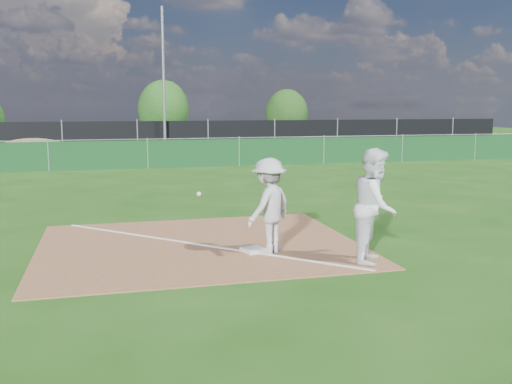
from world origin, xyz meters
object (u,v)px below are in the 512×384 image
runner (375,206)px  car_right (217,136)px  light_pole (164,81)px  tree_mid (164,109)px  tree_right (287,114)px  play_at_first (269,206)px  car_mid (133,135)px  car_left (1,136)px  first_base (253,250)px

runner → car_right: (2.56, 27.81, -0.25)m
light_pole → tree_mid: size_ratio=1.74×
car_right → runner: bearing=-177.8°
car_right → tree_mid: 8.60m
light_pole → tree_right: light_pole is taller
play_at_first → tree_right: 34.19m
play_at_first → car_mid: play_at_first is taller
car_left → tree_mid: 12.59m
car_right → play_at_first: bearing=178.6°
first_base → car_mid: 26.84m
tree_mid → tree_right: (9.15, -2.40, -0.36)m
first_base → play_at_first: 0.88m
tree_right → light_pole: bearing=-136.2°
play_at_first → car_left: bearing=107.9°
car_left → car_mid: (7.92, -1.36, 0.01)m
tree_mid → tree_right: 9.46m
light_pole → car_right: bearing=48.2°
light_pole → first_base: light_pole is taller
first_base → car_mid: (-0.93, 26.81, 0.78)m
car_left → tree_right: 20.24m
light_pole → car_mid: size_ratio=1.59×
tree_right → tree_mid: bearing=165.3°
car_left → car_right: (13.28, -1.43, -0.11)m
car_right → tree_mid: tree_mid is taller
runner → tree_right: size_ratio=0.50×
light_pole → car_mid: (-1.57, 4.32, -3.16)m
runner → tree_right: (9.05, 33.43, 1.03)m
play_at_first → tree_right: (10.66, 32.47, 1.13)m
first_base → tree_right: (10.93, 32.34, 1.95)m
first_base → tree_mid: bearing=87.1°
car_left → tree_right: tree_right is taller
play_at_first → tree_mid: bearing=87.5°
tree_right → runner: bearing=-105.2°
runner → tree_right: 34.65m
light_pole → car_left: bearing=149.1°
first_base → car_left: 29.53m
tree_mid → car_right: bearing=-71.6°
car_mid → tree_mid: size_ratio=1.09×
first_base → play_at_first: (0.27, -0.12, 0.82)m
play_at_first → first_base: bearing=154.9°
runner → car_right: 27.93m
play_at_first → runner: runner is taller
play_at_first → tree_right: tree_right is taller
car_left → car_right: 13.36m
first_base → car_left: (-8.85, 28.17, 0.78)m
tree_right → play_at_first: bearing=-108.2°
car_right → tree_mid: size_ratio=1.07×
play_at_first → car_right: 27.18m
first_base → car_left: car_left is taller
car_mid → tree_mid: tree_mid is taller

